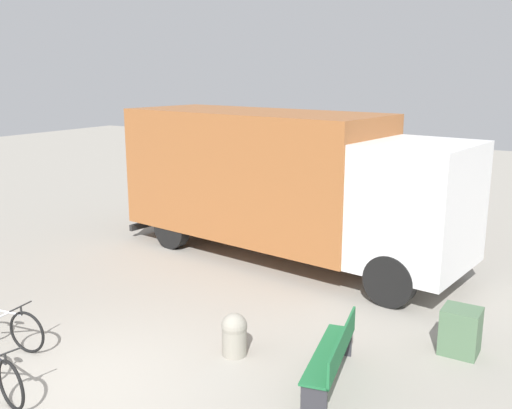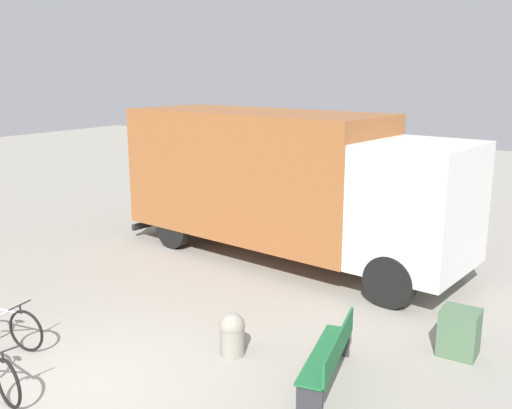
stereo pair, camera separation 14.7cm
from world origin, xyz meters
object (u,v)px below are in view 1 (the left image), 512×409
Objects in this scene: delivery_truck at (282,179)px; bicycle_near at (2,325)px; park_bench at (334,354)px; utility_box at (460,331)px; bollard_near_bench at (234,333)px.

delivery_truck reaches higher than bicycle_near.
bicycle_near is at bearing -96.82° from delivery_truck.
park_bench is 2.29m from utility_box.
bicycle_near reaches higher than utility_box.
delivery_truck is 12.69× the size of bollard_near_bench.
park_bench is at bearing -125.05° from utility_box.
park_bench is at bearing -46.66° from delivery_truck.
delivery_truck reaches higher than utility_box.
delivery_truck reaches higher than bollard_near_bench.
bicycle_near is (-1.57, -6.36, -1.53)m from delivery_truck.
bicycle_near is (-4.97, -1.73, -0.09)m from park_bench.
utility_box is at bearing 21.02° from bicycle_near.
bicycle_near is 7.25m from utility_box.
utility_box is at bearing -47.18° from park_bench.
utility_box is (1.31, 1.87, -0.09)m from park_bench.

